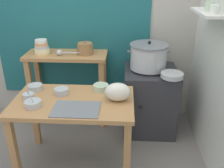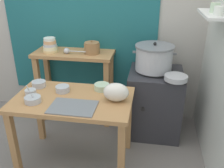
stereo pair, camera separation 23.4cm
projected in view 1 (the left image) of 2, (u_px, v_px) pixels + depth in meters
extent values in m
plane|color=gray|center=(73.00, 163.00, 2.54)|extent=(9.00, 9.00, 0.00)
cube|color=#B2ADA3|center=(92.00, 15.00, 2.99)|extent=(4.40, 0.10, 2.60)
cube|color=#1E6066|center=(70.00, 12.00, 2.93)|extent=(1.90, 0.02, 2.10)
cube|color=silver|center=(208.00, 12.00, 2.24)|extent=(0.20, 0.56, 0.02)
cylinder|color=silver|center=(214.00, 9.00, 2.08)|extent=(0.08, 0.08, 0.07)
cylinder|color=#B7D1AD|center=(209.00, 6.00, 2.21)|extent=(0.08, 0.08, 0.08)
cube|color=#B27F4C|center=(73.00, 102.00, 2.28)|extent=(1.10, 0.66, 0.04)
cube|color=#B27F4C|center=(14.00, 151.00, 2.20)|extent=(0.06, 0.06, 0.68)
cube|color=#B27F4C|center=(127.00, 156.00, 2.15)|extent=(0.06, 0.06, 0.68)
cube|color=#B27F4C|center=(35.00, 117.00, 2.70)|extent=(0.06, 0.06, 0.68)
cube|color=#B27F4C|center=(127.00, 120.00, 2.65)|extent=(0.06, 0.06, 0.68)
cube|color=#B27F4C|center=(66.00, 55.00, 2.94)|extent=(0.96, 0.40, 0.04)
cube|color=#B27F4C|center=(31.00, 94.00, 3.01)|extent=(0.06, 0.06, 0.86)
cube|color=#B27F4C|center=(102.00, 96.00, 2.97)|extent=(0.06, 0.06, 0.86)
cube|color=#B27F4C|center=(39.00, 84.00, 3.28)|extent=(0.06, 0.06, 0.86)
cube|color=#B27F4C|center=(104.00, 85.00, 3.24)|extent=(0.06, 0.06, 0.86)
cube|color=#2D2D33|center=(149.00, 100.00, 2.98)|extent=(0.60, 0.60, 0.76)
cylinder|color=black|center=(151.00, 70.00, 2.82)|extent=(0.36, 0.36, 0.02)
cylinder|color=black|center=(141.00, 107.00, 2.68)|extent=(0.04, 0.02, 0.04)
cylinder|color=#B7BABF|center=(148.00, 57.00, 2.78)|extent=(0.40, 0.40, 0.26)
cylinder|color=slate|center=(149.00, 45.00, 2.72)|extent=(0.43, 0.43, 0.02)
sphere|color=black|center=(149.00, 42.00, 2.71)|extent=(0.04, 0.04, 0.04)
cube|color=slate|center=(129.00, 51.00, 2.76)|extent=(0.04, 0.02, 0.02)
cube|color=slate|center=(169.00, 52.00, 2.74)|extent=(0.04, 0.02, 0.02)
cylinder|color=olive|center=(85.00, 49.00, 2.90)|extent=(0.19, 0.19, 0.11)
cylinder|color=olive|center=(85.00, 44.00, 2.87)|extent=(0.17, 0.17, 0.02)
sphere|color=olive|center=(85.00, 42.00, 2.86)|extent=(0.02, 0.02, 0.02)
cylinder|color=#E5C684|center=(42.00, 53.00, 2.91)|extent=(0.18, 0.18, 0.03)
cylinder|color=beige|center=(42.00, 50.00, 2.90)|extent=(0.17, 0.17, 0.04)
cylinder|color=#B7BABF|center=(42.00, 47.00, 2.88)|extent=(0.16, 0.16, 0.03)
cylinder|color=tan|center=(41.00, 44.00, 2.87)|extent=(0.15, 0.15, 0.04)
cylinder|color=silver|center=(41.00, 41.00, 2.85)|extent=(0.14, 0.14, 0.03)
sphere|color=#B7BABF|center=(60.00, 52.00, 2.86)|extent=(0.07, 0.07, 0.07)
cylinder|color=#B7BABF|center=(71.00, 53.00, 2.85)|extent=(0.21, 0.01, 0.01)
cube|color=slate|center=(76.00, 109.00, 2.11)|extent=(0.40, 0.28, 0.01)
ellipsoid|color=silver|center=(118.00, 92.00, 2.23)|extent=(0.23, 0.16, 0.17)
cylinder|color=#B7BABF|center=(172.00, 75.00, 2.58)|extent=(0.23, 0.23, 0.05)
cylinder|color=#B7BABF|center=(61.00, 91.00, 2.36)|extent=(0.13, 0.13, 0.06)
cylinder|color=brown|center=(61.00, 89.00, 2.35)|extent=(0.11, 0.11, 0.01)
cylinder|color=#B7BABF|center=(35.00, 88.00, 2.44)|extent=(0.14, 0.14, 0.06)
cylinder|color=brown|center=(35.00, 85.00, 2.43)|extent=(0.12, 0.12, 0.01)
cylinder|color=#B7D1AD|center=(101.00, 87.00, 2.44)|extent=(0.15, 0.15, 0.06)
cylinder|color=#BFB28C|center=(101.00, 85.00, 2.43)|extent=(0.13, 0.13, 0.01)
cylinder|color=#B7BABF|center=(33.00, 104.00, 2.15)|extent=(0.15, 0.15, 0.05)
cylinder|color=#BFB28C|center=(33.00, 102.00, 2.14)|extent=(0.12, 0.12, 0.01)
cylinder|color=#B7BABF|center=(31.00, 98.00, 2.10)|extent=(0.07, 0.01, 0.18)
cylinder|color=#B7BABF|center=(29.00, 96.00, 2.27)|extent=(0.11, 0.11, 0.06)
cylinder|color=#BFB28C|center=(28.00, 94.00, 2.26)|extent=(0.09, 0.09, 0.01)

